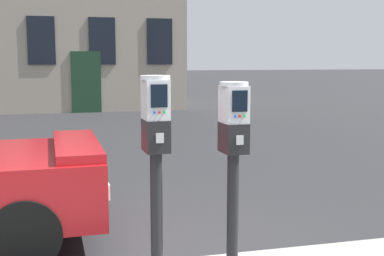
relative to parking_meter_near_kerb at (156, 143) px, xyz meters
name	(u,v)px	position (x,y,z in m)	size (l,w,h in m)	color
parking_meter_near_kerb	(156,143)	(0.00, 0.00, 0.00)	(0.23, 0.26, 1.57)	black
parking_meter_twin_adjacent	(233,144)	(0.60, 0.00, -0.04)	(0.23, 0.26, 1.52)	black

